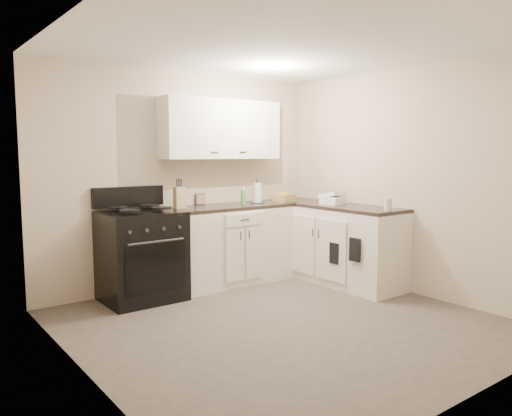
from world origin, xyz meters
TOP-DOWN VIEW (x-y plane):
  - floor at (0.00, 0.00)m, footprint 3.60×3.60m
  - ceiling at (0.00, 0.00)m, footprint 3.60×3.60m
  - wall_back at (0.00, 1.80)m, footprint 3.60×0.00m
  - wall_right at (1.80, 0.00)m, footprint 0.00×3.60m
  - wall_left at (-1.80, 0.00)m, footprint 0.00×3.60m
  - wall_front at (0.00, -1.80)m, footprint 3.60×0.00m
  - base_cabinets_back at (0.43, 1.50)m, footprint 1.55×0.60m
  - base_cabinets_right at (1.50, 0.85)m, footprint 0.60×1.90m
  - countertop_back at (0.43, 1.50)m, footprint 1.55×0.60m
  - countertop_right at (1.50, 0.85)m, footprint 0.60×1.90m
  - upper_cabinets at (0.43, 1.65)m, footprint 1.55×0.30m
  - stove at (-0.72, 1.48)m, footprint 0.81×0.69m
  - knife_block at (-0.21, 1.56)m, footprint 0.12×0.11m
  - paper_towel at (0.84, 1.50)m, footprint 0.13×0.13m
  - soap_bottle at (0.56, 1.40)m, footprint 0.07×0.07m
  - picture_frame at (0.18, 1.75)m, footprint 0.11×0.07m
  - wicker_basket at (1.25, 1.46)m, footprint 0.31×0.25m
  - countertop_grill at (1.50, 0.84)m, footprint 0.29×0.28m
  - glass_jar at (1.47, 0.00)m, footprint 0.09×0.09m
  - oven_mitt_near at (1.18, 0.19)m, footprint 0.02×0.15m
  - oven_mitt_far at (1.18, 0.49)m, footprint 0.02×0.14m

SIDE VIEW (x-z plane):
  - floor at x=0.00m, z-range 0.00..0.00m
  - oven_mitt_far at x=1.18m, z-range 0.31..0.55m
  - base_cabinets_back at x=0.43m, z-range 0.00..0.90m
  - base_cabinets_right at x=1.50m, z-range 0.00..0.90m
  - stove at x=-0.72m, z-range -0.03..0.95m
  - oven_mitt_near at x=1.18m, z-range 0.39..0.64m
  - countertop_back at x=0.43m, z-range 0.90..0.94m
  - countertop_right at x=1.50m, z-range 0.90..0.94m
  - wicker_basket at x=1.25m, z-range 0.94..1.03m
  - countertop_grill at x=1.50m, z-range 0.94..1.03m
  - picture_frame at x=0.18m, z-range 0.94..1.08m
  - glass_jar at x=1.47m, z-range 0.94..1.08m
  - soap_bottle at x=0.56m, z-range 0.94..1.12m
  - knife_block at x=-0.21m, z-range 0.94..1.18m
  - paper_towel at x=0.84m, z-range 0.94..1.19m
  - wall_back at x=0.00m, z-range -0.55..3.05m
  - wall_right at x=1.80m, z-range -0.55..3.05m
  - wall_left at x=-1.80m, z-range -0.55..3.05m
  - wall_front at x=0.00m, z-range -0.55..3.05m
  - upper_cabinets at x=0.43m, z-range 1.49..2.19m
  - ceiling at x=0.00m, z-range 2.50..2.50m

